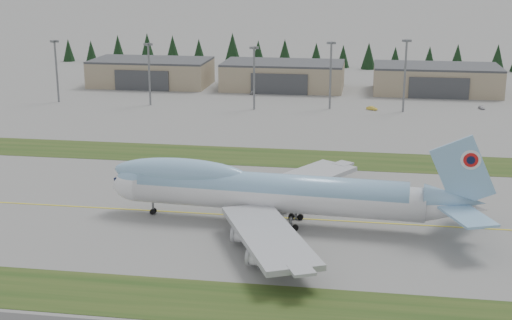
% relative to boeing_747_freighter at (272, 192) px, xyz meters
% --- Properties ---
extents(ground, '(7000.00, 7000.00, 0.00)m').
position_rel_boeing_747_freighter_xyz_m(ground, '(-1.14, 3.30, -6.52)').
color(ground, slate).
rests_on(ground, ground).
extents(grass_strip_near, '(400.00, 14.00, 0.08)m').
position_rel_boeing_747_freighter_xyz_m(grass_strip_near, '(-1.14, -34.70, -6.52)').
color(grass_strip_near, '#223E16').
rests_on(grass_strip_near, ground).
extents(grass_strip_far, '(400.00, 18.00, 0.08)m').
position_rel_boeing_747_freighter_xyz_m(grass_strip_far, '(-1.14, 48.30, -6.52)').
color(grass_strip_far, '#223E16').
rests_on(grass_strip_far, ground).
extents(taxiway_line_main, '(400.00, 0.40, 0.02)m').
position_rel_boeing_747_freighter_xyz_m(taxiway_line_main, '(-1.14, 3.30, -6.52)').
color(taxiway_line_main, yellow).
rests_on(taxiway_line_main, ground).
extents(boeing_747_freighter, '(74.90, 64.65, 19.76)m').
position_rel_boeing_747_freighter_xyz_m(boeing_747_freighter, '(0.00, 0.00, 0.00)').
color(boeing_747_freighter, silver).
rests_on(boeing_747_freighter, ground).
extents(hangar_left, '(48.00, 26.60, 10.80)m').
position_rel_boeing_747_freighter_xyz_m(hangar_left, '(-71.14, 153.19, -1.13)').
color(hangar_left, gray).
rests_on(hangar_left, ground).
extents(hangar_center, '(48.00, 26.60, 10.80)m').
position_rel_boeing_747_freighter_xyz_m(hangar_center, '(-16.14, 153.19, -1.13)').
color(hangar_center, gray).
rests_on(hangar_center, ground).
extents(hangar_right, '(48.00, 26.60, 10.80)m').
position_rel_boeing_747_freighter_xyz_m(hangar_right, '(43.86, 153.19, -1.13)').
color(hangar_right, gray).
rests_on(hangar_right, ground).
extents(floodlight_masts, '(177.88, 8.26, 24.51)m').
position_rel_boeing_747_freighter_xyz_m(floodlight_masts, '(-9.42, 113.04, 9.32)').
color(floodlight_masts, slate).
rests_on(floodlight_masts, ground).
extents(service_vehicle_a, '(1.72, 3.73, 1.24)m').
position_rel_boeing_747_freighter_xyz_m(service_vehicle_a, '(-26.43, 139.48, -6.52)').
color(service_vehicle_a, silver).
rests_on(service_vehicle_a, ground).
extents(service_vehicle_b, '(4.04, 3.09, 1.28)m').
position_rel_boeing_747_freighter_xyz_m(service_vehicle_b, '(19.37, 115.20, -6.52)').
color(service_vehicle_b, gold).
rests_on(service_vehicle_b, ground).
extents(service_vehicle_c, '(2.10, 3.75, 1.03)m').
position_rel_boeing_747_freighter_xyz_m(service_vehicle_c, '(57.13, 122.72, -6.52)').
color(service_vehicle_c, '#B6B5BA').
rests_on(service_vehicle_c, ground).
extents(conifer_belt, '(270.99, 15.44, 15.96)m').
position_rel_boeing_747_freighter_xyz_m(conifer_belt, '(-5.52, 214.90, 0.22)').
color(conifer_belt, black).
rests_on(conifer_belt, ground).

